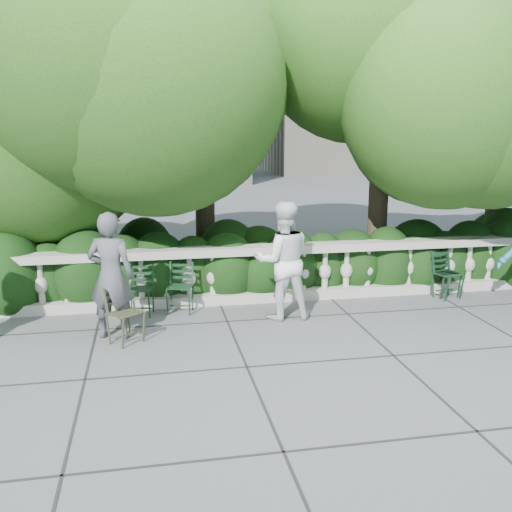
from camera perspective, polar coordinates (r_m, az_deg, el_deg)
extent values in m
plane|color=#4E4F55|center=(8.41, 1.29, -8.13)|extent=(90.00, 90.00, 0.00)
cube|color=#9E998E|center=(10.06, -0.86, -4.09)|extent=(12.00, 0.32, 0.18)
cube|color=#9E998E|center=(9.85, -0.87, 0.59)|extent=(12.00, 0.36, 0.14)
cylinder|color=#3F3023|center=(11.45, -22.54, 3.70)|extent=(0.40, 0.40, 2.80)
ellipsoid|color=#19390F|center=(10.93, -24.04, 15.23)|extent=(5.28, 5.28, 3.96)
cylinder|color=#3F3023|center=(11.82, -5.15, 6.33)|extent=(0.40, 0.40, 3.40)
ellipsoid|color=#19390F|center=(11.33, -5.15, 19.95)|extent=(6.24, 6.24, 4.68)
cylinder|color=#3F3023|center=(12.03, 12.12, 5.25)|extent=(0.40, 0.40, 3.00)
ellipsoid|color=#19390F|center=(11.56, 13.61, 16.92)|extent=(5.52, 5.52, 4.14)
cylinder|color=#3F3023|center=(13.91, 22.77, 4.68)|extent=(0.40, 0.40, 2.60)
imported|color=#45474B|center=(8.40, -14.30, -1.93)|extent=(0.77, 0.62, 1.85)
imported|color=silver|center=(9.01, 2.71, -0.47)|extent=(0.93, 0.73, 1.88)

